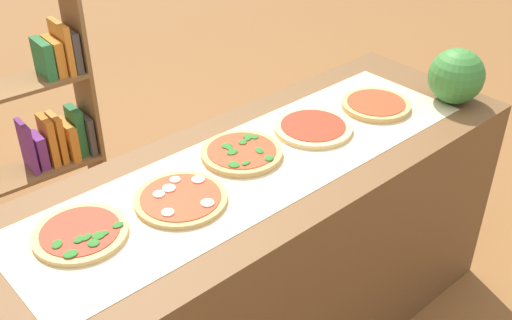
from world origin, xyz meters
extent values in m
cube|color=brown|center=(0.00, 0.00, 0.46)|extent=(2.18, 0.74, 0.92)
cube|color=beige|center=(0.00, 0.00, 0.92)|extent=(1.79, 0.50, 0.00)
cylinder|color=#DBB26B|center=(-0.65, 0.06, 0.93)|extent=(0.29, 0.29, 0.02)
cylinder|color=red|center=(-0.65, 0.06, 0.94)|extent=(0.24, 0.24, 0.00)
ellipsoid|color=#286B23|center=(-0.65, 0.02, 0.94)|extent=(0.04, 0.03, 0.00)
ellipsoid|color=#286B23|center=(-0.62, 0.00, 0.94)|extent=(0.05, 0.04, 0.00)
ellipsoid|color=#286B23|center=(-0.72, -0.02, 0.94)|extent=(0.05, 0.04, 0.00)
ellipsoid|color=#286B23|center=(-0.65, -0.02, 0.94)|extent=(0.05, 0.05, 0.00)
ellipsoid|color=#286B23|center=(-0.55, 0.01, 0.94)|extent=(0.04, 0.03, 0.00)
ellipsoid|color=#286B23|center=(-0.67, 0.02, 0.94)|extent=(0.04, 0.04, 0.00)
ellipsoid|color=#286B23|center=(-0.61, 0.00, 0.94)|extent=(0.04, 0.03, 0.00)
ellipsoid|color=#286B23|center=(-0.73, 0.04, 0.94)|extent=(0.05, 0.05, 0.00)
cylinder|color=tan|center=(-0.32, 0.00, 0.93)|extent=(0.30, 0.30, 0.02)
cylinder|color=red|center=(-0.32, 0.00, 0.94)|extent=(0.26, 0.26, 0.00)
cylinder|color=#EFE5CC|center=(-0.28, -0.09, 0.94)|extent=(0.04, 0.04, 0.00)
cylinder|color=#EFE5CC|center=(-0.23, 0.04, 0.94)|extent=(0.04, 0.04, 0.00)
cylinder|color=#EFE5CC|center=(-0.41, -0.04, 0.94)|extent=(0.04, 0.04, 0.00)
cylinder|color=#EFE5CC|center=(-0.37, 0.05, 0.94)|extent=(0.04, 0.04, 0.00)
cylinder|color=#EFE5CC|center=(-0.33, 0.06, 0.94)|extent=(0.04, 0.04, 0.00)
cylinder|color=#EFE5CC|center=(-0.29, 0.09, 0.94)|extent=(0.04, 0.04, 0.00)
cylinder|color=tan|center=(0.00, 0.08, 0.93)|extent=(0.29, 0.29, 0.02)
cylinder|color=red|center=(0.00, 0.08, 0.94)|extent=(0.25, 0.25, 0.00)
ellipsoid|color=#286B23|center=(0.09, 0.11, 0.95)|extent=(0.04, 0.04, 0.00)
ellipsoid|color=#286B23|center=(0.08, 0.13, 0.95)|extent=(0.05, 0.05, 0.00)
ellipsoid|color=#286B23|center=(0.03, 0.11, 0.95)|extent=(0.03, 0.03, 0.00)
ellipsoid|color=#286B23|center=(-0.02, 0.13, 0.95)|extent=(0.04, 0.04, 0.00)
ellipsoid|color=#286B23|center=(-0.03, 0.11, 0.95)|extent=(0.03, 0.04, 0.00)
ellipsoid|color=#286B23|center=(0.07, 0.12, 0.95)|extent=(0.05, 0.04, 0.00)
ellipsoid|color=#286B23|center=(0.03, -0.03, 0.95)|extent=(0.05, 0.05, 0.00)
ellipsoid|color=#286B23|center=(0.04, 0.03, 0.95)|extent=(0.04, 0.05, 0.00)
ellipsoid|color=#286B23|center=(-0.05, 0.00, 0.95)|extent=(0.04, 0.03, 0.00)
ellipsoid|color=#286B23|center=(-0.02, 0.13, 0.95)|extent=(0.04, 0.04, 0.00)
ellipsoid|color=#286B23|center=(-0.04, 0.09, 0.95)|extent=(0.05, 0.04, 0.00)
ellipsoid|color=#286B23|center=(-0.09, 0.02, 0.95)|extent=(0.04, 0.05, 0.00)
cylinder|color=#E5C17F|center=(0.32, 0.03, 0.93)|extent=(0.30, 0.30, 0.02)
cylinder|color=red|center=(0.32, 0.03, 0.94)|extent=(0.25, 0.25, 0.00)
cylinder|color=tan|center=(0.65, -0.01, 0.93)|extent=(0.28, 0.28, 0.02)
cylinder|color=red|center=(0.65, -0.01, 0.94)|extent=(0.24, 0.24, 0.00)
sphere|color=#387A33|center=(0.93, -0.18, 1.03)|extent=(0.23, 0.23, 0.23)
cube|color=brown|center=(-0.05, 1.19, 0.68)|extent=(0.03, 0.22, 1.36)
cube|color=brown|center=(-0.46, 1.21, 0.01)|extent=(0.82, 0.27, 0.02)
cube|color=#B22823|center=(-0.08, 1.19, 0.12)|extent=(0.04, 0.16, 0.21)
cube|color=#753384|center=(-0.12, 1.19, 0.14)|extent=(0.04, 0.19, 0.25)
cube|color=#753384|center=(-0.16, 1.19, 0.14)|extent=(0.04, 0.15, 0.25)
cube|color=brown|center=(-0.46, 1.21, 0.46)|extent=(0.82, 0.27, 0.02)
cube|color=#47423D|center=(-0.08, 1.19, 0.57)|extent=(0.04, 0.19, 0.20)
cube|color=#2D753D|center=(-0.12, 1.19, 0.59)|extent=(0.05, 0.13, 0.25)
cube|color=orange|center=(-0.17, 1.19, 0.56)|extent=(0.05, 0.18, 0.18)
cube|color=orange|center=(-0.22, 1.20, 0.59)|extent=(0.04, 0.14, 0.24)
cube|color=orange|center=(-0.27, 1.20, 0.59)|extent=(0.04, 0.14, 0.24)
cube|color=#753384|center=(-0.32, 1.20, 0.55)|extent=(0.05, 0.13, 0.17)
cube|color=#753384|center=(-0.37, 1.20, 0.59)|extent=(0.03, 0.15, 0.25)
cube|color=#47423D|center=(-0.08, 1.19, 1.01)|extent=(0.04, 0.19, 0.19)
cube|color=orange|center=(-0.12, 1.19, 1.03)|extent=(0.04, 0.19, 0.23)
cube|color=orange|center=(-0.16, 1.19, 0.99)|extent=(0.05, 0.16, 0.16)
cube|color=#2D753D|center=(-0.21, 1.20, 0.99)|extent=(0.05, 0.17, 0.17)
camera|label=1|loc=(-1.20, -1.35, 2.11)|focal=43.20mm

